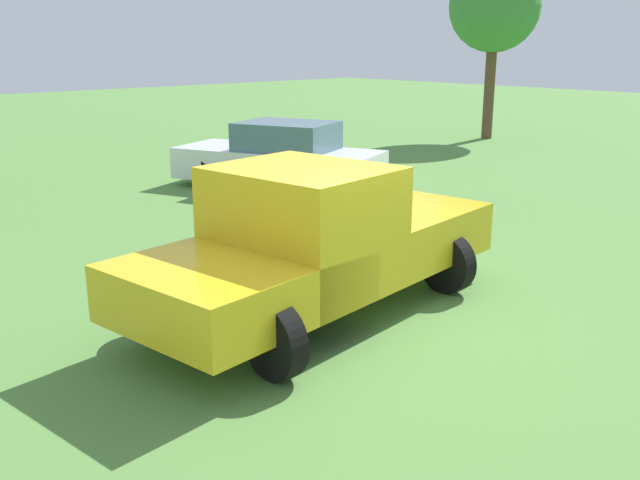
{
  "coord_description": "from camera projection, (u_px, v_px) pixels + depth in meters",
  "views": [
    {
      "loc": [
        -5.44,
        5.37,
        3.16
      ],
      "look_at": [
        0.43,
        -0.06,
        0.9
      ],
      "focal_mm": 39.71,
      "sensor_mm": 36.0,
      "label": 1
    }
  ],
  "objects": [
    {
      "name": "pickup_truck",
      "position": [
        313.0,
        239.0,
        8.2
      ],
      "size": [
        2.73,
        5.21,
        1.81
      ],
      "rotation": [
        0.0,
        0.0,
        4.83
      ],
      "color": "black",
      "rests_on": "ground_plane"
    },
    {
      "name": "ground_plane",
      "position": [
        342.0,
        323.0,
        8.21
      ],
      "size": [
        80.0,
        80.0,
        0.0
      ],
      "primitive_type": "plane",
      "color": "#54843D"
    },
    {
      "name": "tree_back_right",
      "position": [
        495.0,
        7.0,
        22.57
      ],
      "size": [
        2.91,
        2.91,
        5.69
      ],
      "color": "brown",
      "rests_on": "ground_plane"
    },
    {
      "name": "sedan_near",
      "position": [
        280.0,
        158.0,
        15.53
      ],
      "size": [
        4.86,
        3.31,
        1.46
      ],
      "rotation": [
        0.0,
        0.0,
        0.39
      ],
      "color": "black",
      "rests_on": "ground_plane"
    }
  ]
}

